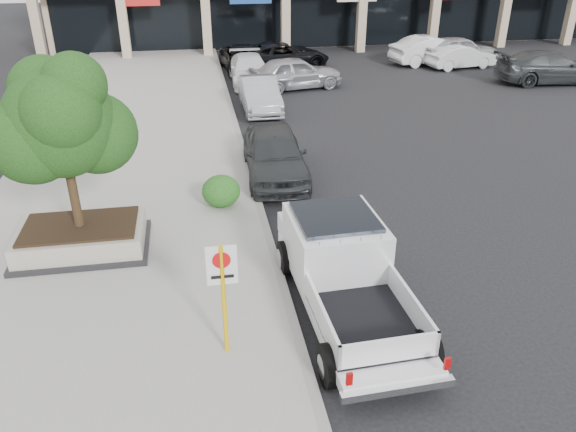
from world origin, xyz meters
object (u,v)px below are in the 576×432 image
object	(u,v)px
pickup_truck	(348,277)
curb_car_b	(260,94)
lot_car_e	(459,50)
curb_car_a	(275,154)
lot_car_f	(431,50)
curb_car_c	(250,70)
lot_car_c	(551,67)
planter_tree	(67,121)
no_parking_sign	(223,285)
lot_car_a	(295,73)
lot_car_b	(461,57)
planter	(82,237)
lot_car_d	(281,56)
curb_car_d	(244,59)

from	to	relation	value
pickup_truck	curb_car_b	xyz separation A→B (m)	(0.08, 15.15, -0.18)
curb_car_b	lot_car_e	xyz separation A→B (m)	(12.93, 7.54, 0.11)
curb_car_a	lot_car_f	size ratio (longest dim) A/B	0.96
curb_car_c	lot_car_c	distance (m)	15.80
planter_tree	curb_car_b	distance (m)	13.18
no_parking_sign	curb_car_b	size ratio (longest dim) A/B	0.52
lot_car_a	lot_car_b	size ratio (longest dim) A/B	1.17
curb_car_a	curb_car_c	size ratio (longest dim) A/B	0.96
planter_tree	no_parking_sign	xyz separation A→B (m)	(3.11, -4.57, -1.78)
lot_car_a	lot_car_f	distance (m)	10.12
lot_car_f	lot_car_a	bearing A→B (deg)	106.18
planter	lot_car_e	xyz separation A→B (m)	(18.86, 19.22, 0.36)
planter_tree	lot_car_c	xyz separation A→B (m)	(21.50, 13.96, -2.59)
planter	pickup_truck	xyz separation A→B (m)	(5.85, -3.47, 0.43)
lot_car_a	lot_car_c	distance (m)	13.48
no_parking_sign	lot_car_f	bearing A→B (deg)	59.66
lot_car_c	lot_car_d	bearing A→B (deg)	72.00
curb_car_a	lot_car_c	world-z (taller)	lot_car_c
lot_car_a	no_parking_sign	bearing A→B (deg)	154.47
planter	lot_car_e	distance (m)	26.93
lot_car_f	no_parking_sign	bearing A→B (deg)	139.95
planter_tree	lot_car_f	world-z (taller)	planter_tree
planter	lot_car_c	size ratio (longest dim) A/B	0.57
lot_car_b	lot_car_e	distance (m)	1.05
curb_car_a	lot_car_a	xyz separation A→B (m)	(2.74, 11.11, -0.00)
curb_car_b	curb_car_c	world-z (taller)	curb_car_b
no_parking_sign	lot_car_f	world-z (taller)	no_parking_sign
lot_car_c	planter_tree	bearing A→B (deg)	127.17
curb_car_a	lot_car_d	distance (m)	15.75
curb_car_d	pickup_truck	bearing A→B (deg)	-95.06
no_parking_sign	lot_car_b	distance (m)	27.35
planter	curb_car_b	world-z (taller)	curb_car_b
no_parking_sign	pickup_truck	bearing A→B (deg)	19.89
curb_car_b	planter	bearing A→B (deg)	-117.34
no_parking_sign	lot_car_d	bearing A→B (deg)	78.34
curb_car_d	lot_car_f	distance (m)	11.24
planter	lot_car_a	size ratio (longest dim) A/B	0.68
lot_car_d	curb_car_a	bearing A→B (deg)	153.50
planter	lot_car_d	xyz separation A→B (m)	(8.20, 19.58, 0.31)
planter_tree	curb_car_a	bearing A→B (deg)	36.40
no_parking_sign	curb_car_b	world-z (taller)	no_parking_sign
planter	curb_car_b	size ratio (longest dim) A/B	0.73
planter_tree	lot_car_a	world-z (taller)	planter_tree
lot_car_c	lot_car_a	bearing A→B (deg)	89.59
curb_car_b	curb_car_c	size ratio (longest dim) A/B	0.89
curb_car_d	lot_car_a	distance (m)	4.87
curb_car_a	lot_car_e	world-z (taller)	lot_car_e
planter_tree	lot_car_a	xyz separation A→B (m)	(8.06, 15.03, -2.61)
lot_car_c	lot_car_e	distance (m)	5.81
lot_car_b	lot_car_f	size ratio (longest dim) A/B	0.82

